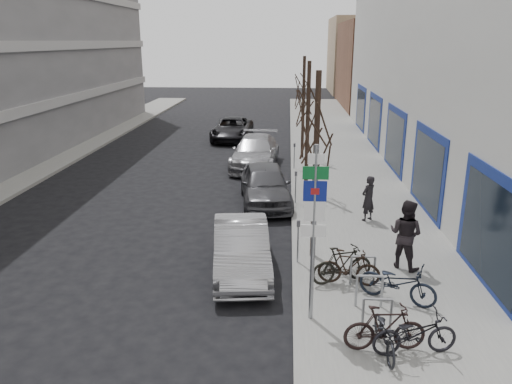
# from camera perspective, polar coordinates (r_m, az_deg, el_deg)

# --- Properties ---
(ground) EXTENTS (120.00, 120.00, 0.00)m
(ground) POSITION_cam_1_polar(r_m,az_deg,el_deg) (12.09, -5.60, -14.33)
(ground) COLOR black
(ground) RESTS_ON ground
(sidewalk_east) EXTENTS (5.00, 70.00, 0.15)m
(sidewalk_east) POSITION_cam_1_polar(r_m,az_deg,el_deg) (21.28, 10.80, -0.27)
(sidewalk_east) COLOR slate
(sidewalk_east) RESTS_ON ground
(brick_building_far) EXTENTS (12.00, 14.00, 8.00)m
(brick_building_far) POSITION_cam_1_polar(r_m,az_deg,el_deg) (51.47, 16.72, 13.72)
(brick_building_far) COLOR brown
(brick_building_far) RESTS_ON ground
(tan_building_far) EXTENTS (13.00, 12.00, 9.00)m
(tan_building_far) POSITION_cam_1_polar(r_m,az_deg,el_deg) (66.25, 14.33, 14.90)
(tan_building_far) COLOR #937A5B
(tan_building_far) RESTS_ON ground
(highway_sign_pole) EXTENTS (0.55, 0.10, 4.20)m
(highway_sign_pole) POSITION_cam_1_polar(r_m,az_deg,el_deg) (10.88, 6.62, -3.62)
(highway_sign_pole) COLOR gray
(highway_sign_pole) RESTS_ON ground
(bike_rack) EXTENTS (0.66, 2.26, 0.83)m
(bike_rack) POSITION_cam_1_polar(r_m,az_deg,el_deg) (12.31, 12.83, -10.56)
(bike_rack) COLOR gray
(bike_rack) RESTS_ON sidewalk_east
(tree_near) EXTENTS (1.80, 1.80, 5.50)m
(tree_near) POSITION_cam_1_polar(r_m,az_deg,el_deg) (13.88, 7.00, 7.88)
(tree_near) COLOR black
(tree_near) RESTS_ON ground
(tree_mid) EXTENTS (1.80, 1.80, 5.50)m
(tree_mid) POSITION_cam_1_polar(r_m,az_deg,el_deg) (20.32, 6.01, 10.75)
(tree_mid) COLOR black
(tree_mid) RESTS_ON ground
(tree_far) EXTENTS (1.80, 1.80, 5.50)m
(tree_far) POSITION_cam_1_polar(r_m,az_deg,el_deg) (26.78, 5.50, 12.24)
(tree_far) COLOR black
(tree_far) RESTS_ON ground
(meter_front) EXTENTS (0.10, 0.08, 1.27)m
(meter_front) POSITION_cam_1_polar(r_m,az_deg,el_deg) (14.23, 4.84, -5.17)
(meter_front) COLOR gray
(meter_front) RESTS_ON sidewalk_east
(meter_mid) EXTENTS (0.10, 0.08, 1.27)m
(meter_mid) POSITION_cam_1_polar(r_m,az_deg,el_deg) (19.44, 4.56, 0.93)
(meter_mid) COLOR gray
(meter_mid) RESTS_ON sidewalk_east
(meter_back) EXTENTS (0.10, 0.08, 1.27)m
(meter_back) POSITION_cam_1_polar(r_m,az_deg,el_deg) (24.77, 4.41, 4.43)
(meter_back) COLOR gray
(meter_back) RESTS_ON sidewalk_east
(bike_near_left) EXTENTS (0.58, 1.60, 0.96)m
(bike_near_left) POSITION_cam_1_polar(r_m,az_deg,el_deg) (10.79, 14.58, -15.09)
(bike_near_left) COLOR black
(bike_near_left) RESTS_ON sidewalk_east
(bike_near_right) EXTENTS (1.74, 0.66, 1.03)m
(bike_near_right) POSITION_cam_1_polar(r_m,az_deg,el_deg) (10.81, 14.52, -14.79)
(bike_near_right) COLOR black
(bike_near_right) RESTS_ON sidewalk_east
(bike_mid_curb) EXTENTS (1.95, 1.36, 1.15)m
(bike_mid_curb) POSITION_cam_1_polar(r_m,az_deg,el_deg) (12.69, 15.92, -9.60)
(bike_mid_curb) COLOR black
(bike_mid_curb) RESTS_ON sidewalk_east
(bike_mid_inner) EXTENTS (1.79, 1.08, 1.05)m
(bike_mid_inner) POSITION_cam_1_polar(r_m,az_deg,el_deg) (13.32, 9.81, -8.12)
(bike_mid_inner) COLOR black
(bike_mid_inner) RESTS_ON sidewalk_east
(bike_far_curb) EXTENTS (1.83, 0.83, 1.08)m
(bike_far_curb) POSITION_cam_1_polar(r_m,az_deg,el_deg) (10.86, 17.74, -14.81)
(bike_far_curb) COLOR black
(bike_far_curb) RESTS_ON sidewalk_east
(bike_far_inner) EXTENTS (1.68, 0.72, 0.99)m
(bike_far_inner) POSITION_cam_1_polar(r_m,az_deg,el_deg) (13.25, 10.58, -8.43)
(bike_far_inner) COLOR black
(bike_far_inner) RESTS_ON sidewalk_east
(parked_car_front) EXTENTS (2.01, 4.44, 1.41)m
(parked_car_front) POSITION_cam_1_polar(r_m,az_deg,el_deg) (14.01, -1.69, -6.42)
(parked_car_front) COLOR #959599
(parked_car_front) RESTS_ON ground
(parked_car_mid) EXTENTS (2.45, 4.86, 1.59)m
(parked_car_mid) POSITION_cam_1_polar(r_m,az_deg,el_deg) (19.76, 1.05, 0.88)
(parked_car_mid) COLOR #444449
(parked_car_mid) RESTS_ON ground
(parked_car_back) EXTENTS (2.48, 5.52, 1.57)m
(parked_car_back) POSITION_cam_1_polar(r_m,az_deg,el_deg) (25.63, -0.09, 4.60)
(parked_car_back) COLOR #939398
(parked_car_back) RESTS_ON ground
(lane_car) EXTENTS (2.53, 5.23, 1.43)m
(lane_car) POSITION_cam_1_polar(r_m,az_deg,el_deg) (32.93, -2.73, 7.22)
(lane_car) COLOR black
(lane_car) RESTS_ON ground
(pedestrian_near) EXTENTS (0.70, 0.68, 1.62)m
(pedestrian_near) POSITION_cam_1_polar(r_m,az_deg,el_deg) (17.89, 12.70, -0.72)
(pedestrian_near) COLOR black
(pedestrian_near) RESTS_ON sidewalk_east
(pedestrian_far) EXTENTS (0.89, 0.85, 1.99)m
(pedestrian_far) POSITION_cam_1_polar(r_m,az_deg,el_deg) (14.41, 16.74, -4.59)
(pedestrian_far) COLOR black
(pedestrian_far) RESTS_ON sidewalk_east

